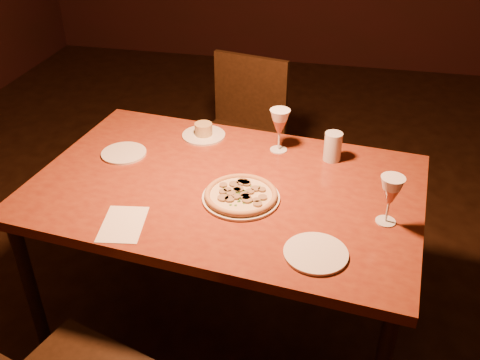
# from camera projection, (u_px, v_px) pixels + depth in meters

# --- Properties ---
(floor) EXTENTS (7.00, 7.00, 0.00)m
(floor) POSITION_uv_depth(u_px,v_px,m) (281.00, 303.00, 2.72)
(floor) COLOR #301C10
(floor) RESTS_ON ground
(dining_table) EXTENTS (1.64, 1.15, 0.82)m
(dining_table) POSITION_uv_depth(u_px,v_px,m) (226.00, 199.00, 2.18)
(dining_table) COLOR brown
(dining_table) RESTS_ON floor
(chair_far) EXTENTS (0.55, 0.55, 0.95)m
(chair_far) POSITION_uv_depth(u_px,v_px,m) (241.00, 131.00, 3.16)
(chair_far) COLOR black
(chair_far) RESTS_ON floor
(pizza_plate) EXTENTS (0.30, 0.30, 0.03)m
(pizza_plate) POSITION_uv_depth(u_px,v_px,m) (241.00, 195.00, 2.04)
(pizza_plate) COLOR silver
(pizza_plate) RESTS_ON dining_table
(ramekin_saucer) EXTENTS (0.20, 0.20, 0.06)m
(ramekin_saucer) POSITION_uv_depth(u_px,v_px,m) (204.00, 132.00, 2.48)
(ramekin_saucer) COLOR silver
(ramekin_saucer) RESTS_ON dining_table
(wine_glass_far) EXTENTS (0.09, 0.09, 0.20)m
(wine_glass_far) POSITION_uv_depth(u_px,v_px,m) (279.00, 131.00, 2.32)
(wine_glass_far) COLOR #B8654C
(wine_glass_far) RESTS_ON dining_table
(wine_glass_right) EXTENTS (0.09, 0.09, 0.19)m
(wine_glass_right) POSITION_uv_depth(u_px,v_px,m) (389.00, 200.00, 1.88)
(wine_glass_right) COLOR #B8654C
(wine_glass_right) RESTS_ON dining_table
(water_tumbler) EXTENTS (0.08, 0.08, 0.13)m
(water_tumbler) POSITION_uv_depth(u_px,v_px,m) (333.00, 147.00, 2.27)
(water_tumbler) COLOR silver
(water_tumbler) RESTS_ON dining_table
(side_plate_left) EXTENTS (0.20, 0.20, 0.01)m
(side_plate_left) POSITION_uv_depth(u_px,v_px,m) (124.00, 153.00, 2.34)
(side_plate_left) COLOR silver
(side_plate_left) RESTS_ON dining_table
(side_plate_near) EXTENTS (0.22, 0.22, 0.01)m
(side_plate_near) POSITION_uv_depth(u_px,v_px,m) (316.00, 253.00, 1.77)
(side_plate_near) COLOR silver
(side_plate_near) RESTS_ON dining_table
(menu_card) EXTENTS (0.18, 0.24, 0.00)m
(menu_card) POSITION_uv_depth(u_px,v_px,m) (123.00, 224.00, 1.92)
(menu_card) COLOR white
(menu_card) RESTS_ON dining_table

